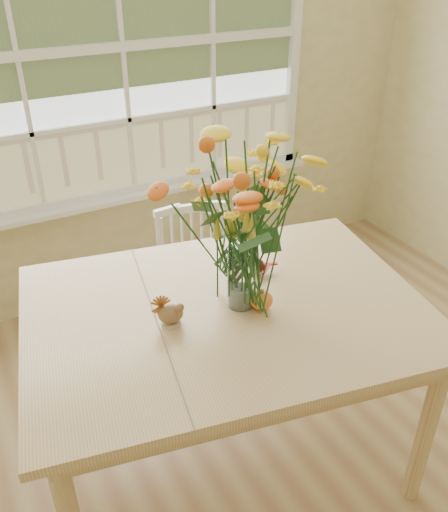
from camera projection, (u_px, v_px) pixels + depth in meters
wall_back at (123, 83)px, 3.05m from camera, size 4.00×0.02×2.70m
window at (123, 50)px, 2.92m from camera, size 2.42×0.12×1.74m
dining_table at (226, 325)px, 2.16m from camera, size 1.72×1.37×0.83m
windsor_chair at (197, 277)px, 2.92m from camera, size 0.46×0.45×0.85m
flower_vase at (243, 220)px, 1.94m from camera, size 0.52×0.52×0.62m
pumpkin at (261, 301)px, 2.08m from camera, size 0.09×0.09×0.07m
turkey_figurine at (171, 314)px, 1.99m from camera, size 0.11×0.09×0.12m
dark_gourd at (256, 266)px, 2.30m from camera, size 0.12×0.07×0.06m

